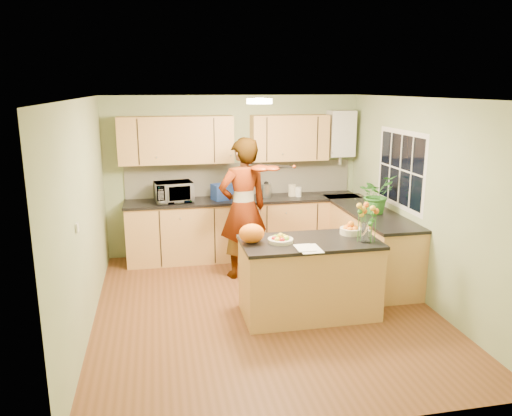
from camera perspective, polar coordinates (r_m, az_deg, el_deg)
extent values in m
plane|color=brown|center=(6.19, 0.93, -11.36)|extent=(4.50, 4.50, 0.00)
cube|color=silver|center=(5.61, 1.03, 12.43)|extent=(4.00, 4.50, 0.02)
cube|color=gray|center=(7.94, -2.49, 3.72)|extent=(4.00, 0.02, 2.50)
cube|color=gray|center=(3.71, 8.48, -8.18)|extent=(4.00, 0.02, 2.50)
cube|color=gray|center=(5.71, -19.05, -1.00)|extent=(0.02, 4.50, 2.50)
cube|color=gray|center=(6.50, 18.49, 0.77)|extent=(0.02, 4.50, 2.50)
cube|color=tan|center=(7.85, -1.37, -2.38)|extent=(3.60, 0.60, 0.90)
cube|color=black|center=(7.73, -1.38, 0.95)|extent=(3.64, 0.62, 0.04)
cube|color=tan|center=(7.30, 12.68, -3.98)|extent=(0.60, 2.20, 0.90)
cube|color=black|center=(7.17, 12.80, -0.41)|extent=(0.62, 2.24, 0.04)
cube|color=silver|center=(7.95, -1.76, 3.38)|extent=(3.60, 0.02, 0.52)
cube|color=tan|center=(7.61, -9.11, 7.69)|extent=(1.70, 0.34, 0.70)
cube|color=tan|center=(7.87, 3.84, 8.02)|extent=(1.20, 0.34, 0.70)
cube|color=silver|center=(8.14, 9.68, 8.40)|extent=(0.40, 0.30, 0.72)
cylinder|color=#AEAEB3|center=(8.19, 9.56, 5.61)|extent=(0.06, 0.06, 0.20)
cube|color=silver|center=(6.95, 16.21, 4.27)|extent=(0.01, 1.30, 1.05)
cube|color=black|center=(6.95, 16.18, 4.27)|extent=(0.01, 1.18, 0.92)
cube|color=silver|center=(5.12, -19.76, -2.12)|extent=(0.02, 0.09, 0.09)
cylinder|color=#FFEABF|center=(5.91, 0.39, 12.11)|extent=(0.30, 0.30, 0.06)
cylinder|color=silver|center=(5.91, 0.39, 12.40)|extent=(0.10, 0.10, 0.02)
cube|color=tan|center=(5.92, 6.08, -8.09)|extent=(1.55, 0.77, 0.87)
cube|color=black|center=(5.76, 6.20, -3.89)|extent=(1.59, 0.81, 0.04)
cylinder|color=beige|center=(5.66, 2.82, -3.73)|extent=(0.29, 0.29, 0.04)
cylinder|color=beige|center=(6.06, 10.75, -2.60)|extent=(0.26, 0.26, 0.07)
cylinder|color=silver|center=(5.77, 12.47, -2.75)|extent=(0.11, 0.11, 0.22)
ellipsoid|color=orange|center=(5.61, -0.50, -2.92)|extent=(0.32, 0.29, 0.22)
cube|color=white|center=(5.46, 6.14, -4.63)|extent=(0.24, 0.32, 0.01)
imported|color=tan|center=(6.90, -1.48, -0.05)|extent=(0.82, 0.64, 1.97)
imported|color=silver|center=(7.56, -9.40, 1.82)|extent=(0.60, 0.45, 0.30)
cube|color=#213E99|center=(7.64, -3.85, 1.87)|extent=(0.36, 0.31, 0.24)
cylinder|color=#AEAEB3|center=(7.80, 1.17, 2.02)|extent=(0.15, 0.15, 0.21)
sphere|color=black|center=(7.77, 1.18, 3.07)|extent=(0.08, 0.08, 0.08)
cylinder|color=beige|center=(7.89, 4.14, 2.02)|extent=(0.14, 0.14, 0.18)
cylinder|color=silver|center=(7.87, 4.88, 1.85)|extent=(0.12, 0.12, 0.15)
imported|color=#307527|center=(6.96, 13.56, 1.54)|extent=(0.60, 0.57, 0.53)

